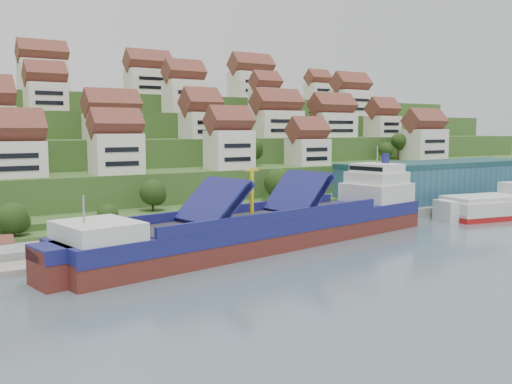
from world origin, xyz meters
TOP-DOWN VIEW (x-y plane):
  - ground at (0.00, 0.00)m, footprint 300.00×300.00m
  - quay at (20.00, 15.00)m, footprint 180.00×14.00m
  - hillside at (0.00, 103.55)m, footprint 260.00×128.00m
  - hillside_village at (0.10, 61.58)m, footprint 159.07×62.95m
  - hillside_trees at (-2.40, 41.96)m, footprint 142.86×62.07m
  - warehouse at (52.00, 17.00)m, footprint 60.00×15.00m
  - flagpole at (18.11, 10.00)m, footprint 1.28×0.16m
  - cargo_ship at (-10.78, 0.87)m, footprint 76.69×23.63m
  - second_ship at (51.82, -1.08)m, footprint 30.78×15.82m

SIDE VIEW (x-z plane):
  - ground at x=0.00m, z-range 0.00..0.00m
  - quay at x=20.00m, z-range 0.00..2.20m
  - second_ship at x=51.82m, z-range -1.69..6.82m
  - cargo_ship at x=-10.78m, z-range -5.17..11.61m
  - flagpole at x=18.11m, z-range 2.88..10.88m
  - warehouse at x=52.00m, z-range 2.20..12.20m
  - hillside at x=0.00m, z-range -4.84..26.16m
  - hillside_trees at x=-2.40m, z-range 0.25..30.84m
  - hillside_village at x=0.10m, z-range 10.22..39.22m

